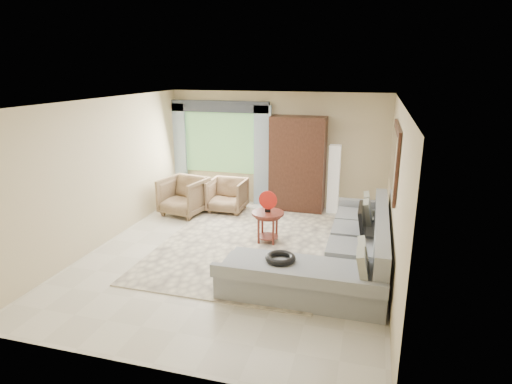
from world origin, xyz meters
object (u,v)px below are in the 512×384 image
(tv_screen, at_px, (362,221))
(armchair_left, at_px, (184,196))
(armoire, at_px, (298,164))
(potted_plant, at_px, (186,193))
(armchair_right, at_px, (227,195))
(coffee_table, at_px, (268,227))
(sectional_sofa, at_px, (341,256))
(floor_lamp, at_px, (334,179))

(tv_screen, bearing_deg, armchair_left, 159.37)
(armchair_left, bearing_deg, armoire, 33.71)
(tv_screen, relative_size, potted_plant, 1.34)
(tv_screen, xyz_separation_m, armchair_right, (-2.97, 1.87, -0.35))
(tv_screen, xyz_separation_m, coffee_table, (-1.67, 0.37, -0.41))
(tv_screen, bearing_deg, armoire, 121.85)
(potted_plant, bearing_deg, sectional_sofa, -34.29)
(tv_screen, relative_size, armoire, 0.35)
(armoire, distance_m, floor_lamp, 0.86)
(tv_screen, distance_m, armchair_left, 4.10)
(potted_plant, distance_m, floor_lamp, 3.43)
(armchair_right, relative_size, floor_lamp, 0.54)
(tv_screen, relative_size, coffee_table, 1.26)
(sectional_sofa, xyz_separation_m, coffee_table, (-1.40, 0.85, 0.03))
(tv_screen, bearing_deg, floor_lamp, 105.79)
(armchair_right, bearing_deg, floor_lamp, 15.02)
(coffee_table, height_order, armchair_right, armchair_right)
(armchair_left, relative_size, potted_plant, 1.62)
(armchair_left, bearing_deg, floor_lamp, 29.28)
(coffee_table, bearing_deg, tv_screen, -12.58)
(sectional_sofa, distance_m, tv_screen, 0.70)
(coffee_table, relative_size, armoire, 0.28)
(sectional_sofa, height_order, armchair_right, sectional_sofa)
(armchair_left, height_order, armchair_right, armchair_left)
(coffee_table, xyz_separation_m, floor_lamp, (0.97, 2.10, 0.44))
(tv_screen, xyz_separation_m, potted_plant, (-4.08, 2.12, -0.44))
(potted_plant, relative_size, armoire, 0.26)
(coffee_table, relative_size, armchair_right, 0.73)
(tv_screen, distance_m, armoire, 2.86)
(coffee_table, bearing_deg, potted_plant, 144.11)
(coffee_table, xyz_separation_m, armchair_left, (-2.15, 1.07, 0.10))
(sectional_sofa, height_order, potted_plant, sectional_sofa)
(armoire, bearing_deg, coffee_table, -94.71)
(armchair_right, xyz_separation_m, floor_lamp, (2.27, 0.60, 0.38))
(tv_screen, relative_size, armchair_left, 0.83)
(sectional_sofa, bearing_deg, tv_screen, 61.07)
(armchair_left, relative_size, floor_lamp, 0.60)
(armchair_right, xyz_separation_m, potted_plant, (-1.10, 0.24, -0.09))
(tv_screen, bearing_deg, potted_plant, 152.58)
(tv_screen, bearing_deg, coffee_table, 167.42)
(armoire, bearing_deg, armchair_right, -159.83)
(potted_plant, xyz_separation_m, floor_lamp, (3.38, 0.36, 0.47))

